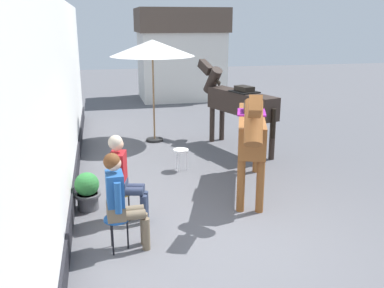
{
  "coord_description": "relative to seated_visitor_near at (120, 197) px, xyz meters",
  "views": [
    {
      "loc": [
        -1.86,
        -5.43,
        3.01
      ],
      "look_at": [
        -0.4,
        1.2,
        1.05
      ],
      "focal_mm": 39.85,
      "sensor_mm": 36.0,
      "label": 1
    }
  ],
  "objects": [
    {
      "name": "distant_cottage",
      "position": [
        3.07,
        11.58,
        1.02
      ],
      "size": [
        3.4,
        2.6,
        3.5
      ],
      "color": "silver",
      "rests_on": "ground_plane"
    },
    {
      "name": "pub_facade_wall",
      "position": [
        -0.88,
        1.64,
        0.76
      ],
      "size": [
        0.34,
        14.0,
        3.4
      ],
      "color": "white",
      "rests_on": "ground_plane"
    },
    {
      "name": "seated_visitor_far",
      "position": [
        0.09,
        0.87,
        0.0
      ],
      "size": [
        0.61,
        0.48,
        1.39
      ],
      "color": "gold",
      "rests_on": "ground_plane"
    },
    {
      "name": "flower_planter_far",
      "position": [
        -0.48,
        1.44,
        -0.44
      ],
      "size": [
        0.43,
        0.43,
        0.64
      ],
      "color": "#4C4C51",
      "rests_on": "ground_plane"
    },
    {
      "name": "cafe_parasol",
      "position": [
        1.16,
        5.38,
        1.59
      ],
      "size": [
        2.1,
        2.1,
        2.58
      ],
      "color": "black",
      "rests_on": "ground_plane"
    },
    {
      "name": "seated_visitor_near",
      "position": [
        0.0,
        0.0,
        0.0
      ],
      "size": [
        0.61,
        0.49,
        1.39
      ],
      "color": "#194C99",
      "rests_on": "ground_plane"
    },
    {
      "name": "saddled_horse_far",
      "position": [
        3.03,
        4.27,
        0.38
      ],
      "size": [
        1.24,
        2.88,
        2.06
      ],
      "color": "#2D231E",
      "rests_on": "ground_plane"
    },
    {
      "name": "ground_plane",
      "position": [
        1.67,
        3.14,
        -0.78
      ],
      "size": [
        40.0,
        40.0,
        0.0
      ],
      "primitive_type": "plane",
      "color": "#56565B"
    },
    {
      "name": "saddled_horse_near",
      "position": [
        2.39,
        1.58,
        0.38
      ],
      "size": [
        1.24,
        2.88,
        2.06
      ],
      "color": "brown",
      "rests_on": "ground_plane"
    },
    {
      "name": "spare_stool_white",
      "position": [
        1.4,
        2.99,
        -0.38
      ],
      "size": [
        0.32,
        0.32,
        0.46
      ],
      "color": "white",
      "rests_on": "ground_plane"
    }
  ]
}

